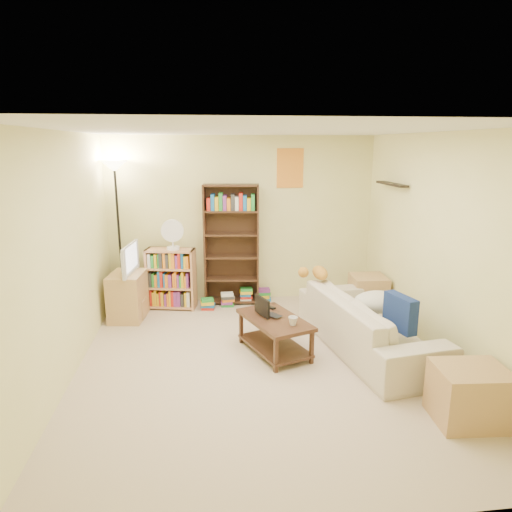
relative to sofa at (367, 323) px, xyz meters
name	(u,v)px	position (x,y,z in m)	size (l,w,h in m)	color
room	(263,219)	(-1.28, -0.23, 1.30)	(4.50, 4.54, 2.52)	beige
sofa	(367,323)	(0.00, 0.00, 0.00)	(1.20, 2.31, 0.64)	beige
navy_pillow	(400,313)	(0.18, -0.45, 0.29)	(0.42, 0.13, 0.38)	navy
cream_blanket	(378,302)	(0.15, 0.08, 0.23)	(0.59, 0.42, 0.25)	beige
tabby_cat	(317,273)	(-0.41, 0.79, 0.41)	(0.51, 0.24, 0.17)	#C38229
coffee_table	(275,330)	(-1.10, 0.03, -0.04)	(0.84, 1.09, 0.43)	#432A1A
laptop	(273,314)	(-1.11, 0.13, 0.12)	(0.34, 0.35, 0.02)	black
laptop_screen	(262,306)	(-1.24, 0.08, 0.23)	(0.01, 0.32, 0.21)	white
mug	(293,321)	(-0.93, -0.21, 0.15)	(0.12, 0.12, 0.10)	silver
tv_remote	(269,307)	(-1.11, 0.37, 0.12)	(0.05, 0.17, 0.02)	black
tv_stand	(128,296)	(-2.94, 1.35, 0.00)	(0.43, 0.61, 0.65)	tan
television	(125,259)	(-2.94, 1.35, 0.53)	(0.18, 0.72, 0.41)	black
tall_bookshelf	(231,242)	(-1.47, 1.82, 0.63)	(0.84, 0.36, 1.81)	#44251A
short_bookshelf	(171,279)	(-2.37, 1.70, 0.13)	(0.74, 0.41, 0.90)	tan
desk_fan	(172,234)	(-2.32, 1.65, 0.81)	(0.32, 0.18, 0.44)	white
floor_lamp	(116,192)	(-3.08, 1.80, 1.40)	(0.37, 0.37, 2.16)	black
side_table	(368,295)	(0.44, 1.15, -0.05)	(0.48, 0.48, 0.55)	tan
end_cabinet	(470,395)	(0.37, -1.51, -0.07)	(0.60, 0.50, 0.50)	tan
book_stacks	(238,298)	(-1.39, 1.72, -0.22)	(1.08, 0.46, 0.24)	red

